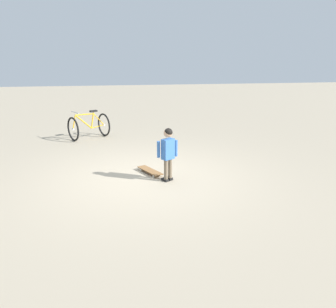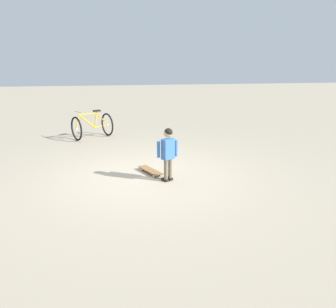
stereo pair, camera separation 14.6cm
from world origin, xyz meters
name	(u,v)px [view 2 (the right image)]	position (x,y,z in m)	size (l,w,h in m)	color
ground_plane	(144,177)	(0.00, 0.00, 0.00)	(50.00, 50.00, 0.00)	tan
child_person	(168,149)	(-0.44, 0.31, 0.66)	(0.41, 0.26, 1.06)	brown
skateboard	(151,171)	(-0.15, -0.18, 0.06)	(0.48, 0.73, 0.07)	olive
bicycle_mid	(92,126)	(1.22, -3.67, 0.38)	(1.28, 1.15, 0.85)	black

